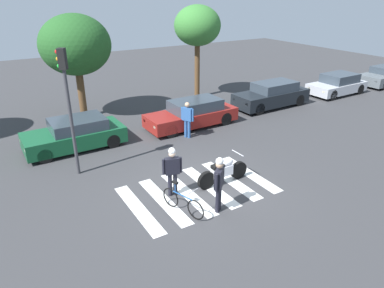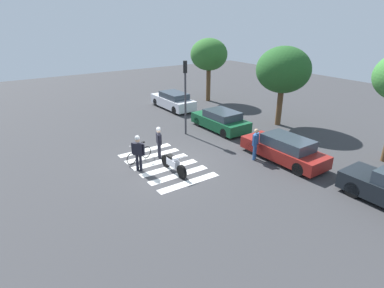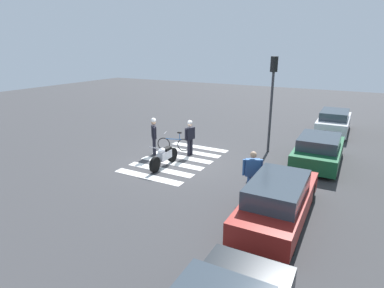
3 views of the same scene
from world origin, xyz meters
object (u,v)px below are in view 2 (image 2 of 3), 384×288
at_px(leaning_bicycle, 139,155).
at_px(car_white_van, 173,101).
at_px(officer_on_foot, 159,140).
at_px(traffic_light_pole, 185,87).
at_px(car_green_compact, 221,120).
at_px(officer_by_motorcycle, 138,151).
at_px(car_maroon_wagon, 284,149).
at_px(pedestrian_bystander, 255,142).
at_px(police_motorcycle, 173,164).

bearing_deg(leaning_bicycle, car_white_van, 139.25).
distance_m(officer_on_foot, traffic_light_pole, 4.44).
bearing_deg(car_green_compact, officer_by_motorcycle, -70.47).
distance_m(officer_by_motorcycle, traffic_light_pole, 5.98).
bearing_deg(car_maroon_wagon, officer_on_foot, -127.09).
relative_size(car_maroon_wagon, traffic_light_pole, 1.01).
distance_m(officer_on_foot, car_green_compact, 5.86).
relative_size(officer_by_motorcycle, car_green_compact, 0.44).
distance_m(car_green_compact, traffic_light_pole, 3.47).
bearing_deg(car_white_van, car_maroon_wagon, -1.81).
distance_m(pedestrian_bystander, car_green_compact, 4.97).
height_order(pedestrian_bystander, car_maroon_wagon, pedestrian_bystander).
xyz_separation_m(police_motorcycle, leaning_bicycle, (-2.11, -0.81, -0.10)).
bearing_deg(traffic_light_pole, car_maroon_wagon, 18.04).
relative_size(police_motorcycle, car_maroon_wagon, 0.45).
bearing_deg(car_maroon_wagon, pedestrian_bystander, -130.30).
distance_m(police_motorcycle, pedestrian_bystander, 4.49).
height_order(officer_on_foot, car_maroon_wagon, officer_on_foot).
bearing_deg(police_motorcycle, traffic_light_pole, 140.86).
height_order(officer_on_foot, traffic_light_pole, traffic_light_pole).
bearing_deg(police_motorcycle, pedestrian_bystander, 75.75).
height_order(officer_by_motorcycle, car_maroon_wagon, officer_by_motorcycle).
xyz_separation_m(officer_on_foot, officer_by_motorcycle, (0.78, -1.54, 0.07)).
bearing_deg(pedestrian_bystander, traffic_light_pole, -170.34).
distance_m(leaning_bicycle, pedestrian_bystander, 6.08).
xyz_separation_m(police_motorcycle, officer_by_motorcycle, (-1.10, -1.30, 0.60)).
height_order(officer_by_motorcycle, pedestrian_bystander, officer_by_motorcycle).
xyz_separation_m(officer_by_motorcycle, car_maroon_wagon, (3.16, 6.75, -0.42)).
bearing_deg(pedestrian_bystander, car_green_compact, 162.36).
relative_size(officer_by_motorcycle, car_maroon_wagon, 0.39).
height_order(car_white_van, car_maroon_wagon, car_white_van).
xyz_separation_m(pedestrian_bystander, car_white_van, (-10.92, 1.51, -0.31)).
bearing_deg(traffic_light_pole, car_green_compact, 76.61).
distance_m(car_white_van, car_green_compact, 6.19).
relative_size(police_motorcycle, traffic_light_pole, 0.45).
bearing_deg(car_green_compact, traffic_light_pole, -103.39).
bearing_deg(officer_by_motorcycle, officer_on_foot, 116.71).
distance_m(car_green_compact, car_maroon_wagon, 5.70).
xyz_separation_m(officer_by_motorcycle, car_green_compact, (-2.52, 7.12, -0.44)).
xyz_separation_m(car_maroon_wagon, traffic_light_pole, (-6.26, -2.04, 2.42)).
height_order(pedestrian_bystander, traffic_light_pole, traffic_light_pole).
bearing_deg(car_green_compact, police_motorcycle, -58.07).
height_order(leaning_bicycle, car_green_compact, car_green_compact).
xyz_separation_m(police_motorcycle, car_maroon_wagon, (2.06, 5.46, 0.18)).
bearing_deg(traffic_light_pole, car_white_van, 156.75).
bearing_deg(car_maroon_wagon, car_green_compact, 176.33).
distance_m(car_white_van, car_maroon_wagon, 11.89).
bearing_deg(car_white_van, officer_by_motorcycle, -39.28).
bearing_deg(traffic_light_pole, pedestrian_bystander, 9.66).
bearing_deg(car_white_van, pedestrian_bystander, -7.88).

